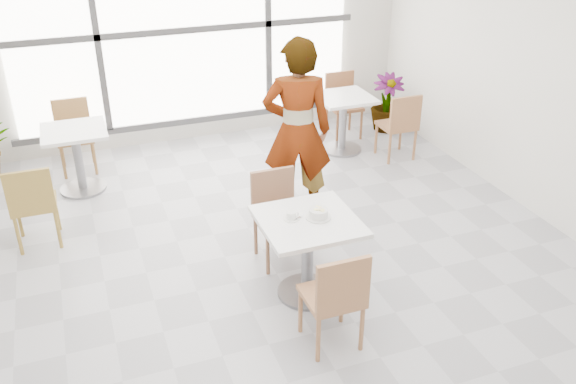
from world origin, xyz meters
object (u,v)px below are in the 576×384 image
object	(u,v)px
chair_far	(277,210)
bg_chair_left_far	(74,130)
main_table	(308,243)
plant_right	(387,103)
bg_table_left	(77,151)
chair_near	(336,295)
coffee_cup	(292,216)
bg_chair_right_far	(342,100)
person	(297,131)
bg_table_right	(343,116)
oatmeal_bowl	(318,213)
bg_chair_left_near	(32,201)
bg_chair_right_near	(400,122)

from	to	relation	value
chair_far	bg_chair_left_far	distance (m)	3.18
main_table	chair_far	distance (m)	0.66
plant_right	bg_table_left	bearing A→B (deg)	-174.14
chair_near	coffee_cup	distance (m)	0.81
bg_table_left	bg_chair_right_far	xyz separation A→B (m)	(3.53, 0.51, 0.01)
person	bg_table_right	size ratio (longest dim) A/B	2.57
coffee_cup	bg_table_right	xyz separation A→B (m)	(1.73, 2.68, -0.29)
oatmeal_bowl	bg_chair_right_far	size ratio (longest dim) A/B	0.24
main_table	bg_chair_left_near	bearing A→B (deg)	143.16
main_table	person	world-z (taller)	person
coffee_cup	chair_near	bearing A→B (deg)	-84.97
coffee_cup	bg_chair_left_far	distance (m)	3.69
bg_table_right	bg_table_left	bearing A→B (deg)	179.82
chair_near	plant_right	world-z (taller)	chair_near
bg_chair_right_far	bg_chair_right_near	bearing A→B (deg)	-72.39
chair_near	person	distance (m)	2.16
plant_right	oatmeal_bowl	bearing A→B (deg)	-127.09
chair_near	oatmeal_bowl	size ratio (longest dim) A/B	4.14
person	bg_chair_right_far	distance (m)	2.42
main_table	plant_right	xyz separation A→B (m)	(2.49, 3.17, -0.12)
chair_far	chair_near	bearing A→B (deg)	-90.56
bg_table_right	person	bearing A→B (deg)	-130.29
main_table	bg_table_left	distance (m)	3.23
main_table	oatmeal_bowl	distance (m)	0.28
plant_right	chair_far	bearing A→B (deg)	-135.27
oatmeal_bowl	bg_table_right	world-z (taller)	oatmeal_bowl
coffee_cup	bg_table_left	xyz separation A→B (m)	(-1.58, 2.70, -0.29)
chair_near	bg_table_right	bearing A→B (deg)	-115.73
bg_table_left	main_table	bearing A→B (deg)	-58.20
oatmeal_bowl	bg_chair_left_far	size ratio (longest dim) A/B	0.24
bg_chair_left_near	chair_far	bearing A→B (deg)	155.50
main_table	bg_chair_left_far	distance (m)	3.78
bg_chair_right_far	person	bearing A→B (deg)	-126.39
person	bg_chair_left_near	world-z (taller)	person
bg_chair_right_far	oatmeal_bowl	bearing A→B (deg)	-118.11
bg_table_left	bg_chair_right_near	distance (m)	3.89
main_table	plant_right	bearing A→B (deg)	51.86
main_table	plant_right	world-z (taller)	plant_right
main_table	oatmeal_bowl	xyz separation A→B (m)	(0.09, -0.01, 0.27)
chair_far	bg_chair_left_near	bearing A→B (deg)	155.50
main_table	person	bearing A→B (deg)	72.59
chair_far	bg_table_left	size ratio (longest dim) A/B	1.16
chair_far	plant_right	size ratio (longest dim) A/B	1.08
bg_table_left	bg_table_right	bearing A→B (deg)	-0.18
chair_far	bg_chair_right_far	size ratio (longest dim) A/B	1.00
person	bg_chair_left_near	xyz separation A→B (m)	(-2.59, 0.29, -0.46)
main_table	person	xyz separation A→B (m)	(0.42, 1.34, 0.44)
coffee_cup	plant_right	world-z (taller)	coffee_cup
bg_chair_right_near	bg_chair_right_far	xyz separation A→B (m)	(-0.33, 1.03, 0.00)
bg_table_right	plant_right	world-z (taller)	plant_right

